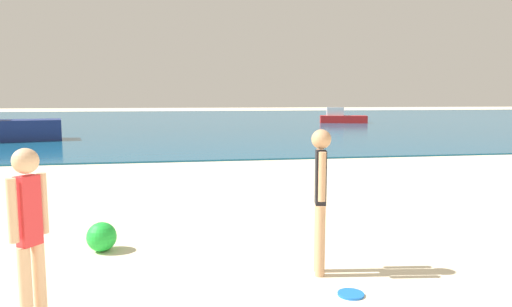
{
  "coord_description": "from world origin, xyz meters",
  "views": [
    {
      "loc": [
        -1.25,
        -2.14,
        2.12
      ],
      "look_at": [
        0.13,
        5.77,
        1.16
      ],
      "focal_mm": 32.6,
      "sensor_mm": 36.0,
      "label": 1
    }
  ],
  "objects_px": {
    "person_standing": "(320,193)",
    "frisbee": "(351,294)",
    "beach_ball": "(102,237)",
    "person_distant": "(29,231)",
    "boat_far": "(342,118)"
  },
  "relations": [
    {
      "from": "person_standing",
      "to": "frisbee",
      "type": "distance_m",
      "value": 1.2
    },
    {
      "from": "person_distant",
      "to": "beach_ball",
      "type": "xyz_separation_m",
      "value": [
        0.24,
        2.28,
        -0.76
      ]
    },
    {
      "from": "boat_far",
      "to": "beach_ball",
      "type": "distance_m",
      "value": 33.65
    },
    {
      "from": "boat_far",
      "to": "beach_ball",
      "type": "relative_size",
      "value": 9.76
    },
    {
      "from": "person_distant",
      "to": "boat_far",
      "type": "bearing_deg",
      "value": -169.86
    },
    {
      "from": "frisbee",
      "to": "boat_far",
      "type": "height_order",
      "value": "boat_far"
    },
    {
      "from": "person_distant",
      "to": "boat_far",
      "type": "relative_size",
      "value": 0.42
    },
    {
      "from": "person_distant",
      "to": "boat_far",
      "type": "xyz_separation_m",
      "value": [
        14.91,
        32.56,
        -0.45
      ]
    },
    {
      "from": "person_distant",
      "to": "beach_ball",
      "type": "height_order",
      "value": "person_distant"
    },
    {
      "from": "person_standing",
      "to": "frisbee",
      "type": "relative_size",
      "value": 6.11
    },
    {
      "from": "beach_ball",
      "to": "person_standing",
      "type": "bearing_deg",
      "value": -25.81
    },
    {
      "from": "person_standing",
      "to": "boat_far",
      "type": "bearing_deg",
      "value": 171.37
    },
    {
      "from": "frisbee",
      "to": "beach_ball",
      "type": "xyz_separation_m",
      "value": [
        -2.87,
        1.98,
        0.19
      ]
    },
    {
      "from": "person_standing",
      "to": "frisbee",
      "type": "bearing_deg",
      "value": 24.51
    },
    {
      "from": "beach_ball",
      "to": "person_distant",
      "type": "bearing_deg",
      "value": -96.09
    }
  ]
}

